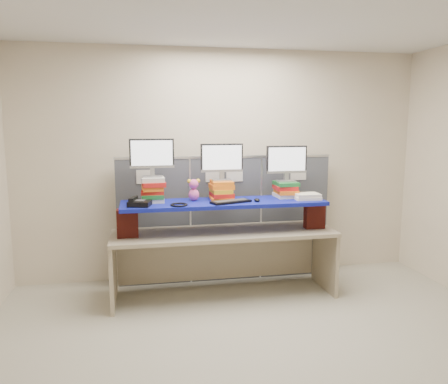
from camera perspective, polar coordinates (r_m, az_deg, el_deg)
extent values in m
cube|color=beige|center=(3.48, 5.81, 0.53)|extent=(5.00, 4.00, 2.80)
cube|color=#B4AF9C|center=(3.94, 5.47, -20.02)|extent=(5.00, 4.00, 0.01)
cube|color=silver|center=(3.56, 6.20, 23.39)|extent=(5.00, 4.00, 0.01)
cube|color=#40444C|center=(5.21, -9.17, -3.99)|extent=(0.85, 0.05, 1.50)
cube|color=#40444C|center=(5.30, 0.24, -3.65)|extent=(0.85, 0.05, 1.50)
cube|color=#40444C|center=(5.53, 9.11, -3.24)|extent=(0.85, 0.05, 1.50)
cube|color=silver|center=(5.19, 0.25, 4.62)|extent=(2.60, 0.06, 0.03)
cube|color=white|center=(5.09, -10.26, 1.96)|extent=(0.20, 0.00, 0.16)
cube|color=white|center=(5.16, -1.33, 2.19)|extent=(0.20, 0.00, 0.16)
cube|color=white|center=(5.20, 1.39, 2.25)|extent=(0.20, 0.00, 0.16)
cube|color=white|center=(5.43, 9.69, 2.40)|extent=(0.20, 0.00, 0.16)
cube|color=tan|center=(4.80, 0.00, -5.38)|extent=(2.44, 0.73, 0.04)
cube|color=tan|center=(4.83, -14.29, -10.16)|extent=(0.05, 0.66, 0.70)
cube|color=tan|center=(5.26, 13.04, -8.53)|extent=(0.05, 0.66, 0.70)
cube|color=maroon|center=(4.63, -12.48, -4.00)|extent=(0.22, 0.12, 0.30)
cube|color=maroon|center=(5.01, 11.73, -2.98)|extent=(0.22, 0.12, 0.30)
cube|color=navy|center=(4.73, 0.00, -1.44)|extent=(2.21, 0.57, 0.04)
cube|color=silver|center=(4.75, -9.29, -1.01)|extent=(0.24, 0.27, 0.04)
cube|color=#1C6A2B|center=(4.74, -9.34, -0.50)|extent=(0.23, 0.28, 0.04)
cube|color=red|center=(4.75, -9.29, 0.03)|extent=(0.25, 0.27, 0.04)
cube|color=orange|center=(4.74, -9.34, 0.52)|extent=(0.23, 0.30, 0.04)
cube|color=red|center=(4.71, -9.17, 1.05)|extent=(0.25, 0.28, 0.05)
cube|color=silver|center=(4.73, -9.28, 1.66)|extent=(0.25, 0.27, 0.05)
cube|color=orange|center=(4.82, -0.37, -0.79)|extent=(0.25, 0.31, 0.03)
cube|color=red|center=(4.82, -0.30, -0.32)|extent=(0.24, 0.31, 0.05)
cube|color=gold|center=(4.82, -0.41, 0.21)|extent=(0.22, 0.30, 0.04)
cube|color=orange|center=(4.80, -0.34, 0.74)|extent=(0.25, 0.27, 0.05)
cube|color=orange|center=(4.82, -0.32, 1.28)|extent=(0.23, 0.30, 0.04)
cube|color=silver|center=(5.03, 8.14, -0.42)|extent=(0.26, 0.29, 0.04)
cube|color=orange|center=(5.01, 8.13, 0.07)|extent=(0.23, 0.30, 0.05)
cube|color=red|center=(5.01, 7.97, 0.60)|extent=(0.24, 0.29, 0.05)
cube|color=#1C6A2B|center=(5.00, 8.08, 1.10)|extent=(0.24, 0.28, 0.04)
cube|color=#9E9EA3|center=(4.72, -9.33, 2.02)|extent=(0.21, 0.13, 0.01)
cube|color=#9E9EA3|center=(4.71, -9.35, 2.62)|extent=(0.05, 0.04, 0.08)
cube|color=black|center=(4.69, -9.41, 5.00)|extent=(0.47, 0.04, 0.31)
cube|color=white|center=(4.67, -9.40, 4.99)|extent=(0.43, 0.01, 0.27)
cube|color=#9E9EA3|center=(4.81, -0.29, 1.57)|extent=(0.21, 0.13, 0.01)
cube|color=#9E9EA3|center=(4.80, -0.29, 2.15)|extent=(0.05, 0.04, 0.08)
cube|color=black|center=(4.78, -0.29, 4.49)|extent=(0.47, 0.04, 0.31)
cube|color=white|center=(4.76, -0.25, 4.47)|extent=(0.43, 0.01, 0.27)
cube|color=#9E9EA3|center=(5.00, 8.11, 1.42)|extent=(0.21, 0.13, 0.01)
cube|color=#9E9EA3|center=(5.00, 8.12, 1.98)|extent=(0.05, 0.04, 0.08)
cube|color=black|center=(4.98, 8.17, 4.23)|extent=(0.47, 0.04, 0.31)
cube|color=white|center=(4.96, 8.25, 4.21)|extent=(0.43, 0.01, 0.27)
cube|color=black|center=(4.62, 0.90, -1.28)|extent=(0.46, 0.28, 0.02)
cube|color=#2E2E30|center=(4.62, 0.91, -1.11)|extent=(0.39, 0.22, 0.00)
ellipsoid|color=black|center=(4.71, 4.32, -1.04)|extent=(0.09, 0.12, 0.03)
cube|color=black|center=(4.52, -10.96, -1.48)|extent=(0.26, 0.24, 0.05)
cube|color=#2E2E30|center=(4.51, -10.97, -1.09)|extent=(0.13, 0.13, 0.01)
cube|color=black|center=(4.52, -11.78, -0.90)|extent=(0.09, 0.20, 0.04)
torus|color=black|center=(4.48, -5.89, -1.66)|extent=(0.21, 0.21, 0.02)
ellipsoid|color=#E858A1|center=(4.75, -3.96, -0.36)|extent=(0.12, 0.10, 0.13)
sphere|color=#E858A1|center=(4.73, -3.97, 1.06)|extent=(0.10, 0.10, 0.10)
sphere|color=yellow|center=(4.72, -4.55, 1.42)|extent=(0.05, 0.05, 0.05)
sphere|color=yellow|center=(4.73, -3.41, 1.45)|extent=(0.05, 0.05, 0.05)
cube|color=white|center=(4.92, 10.78, -0.75)|extent=(0.28, 0.22, 0.03)
cube|color=white|center=(4.92, 10.79, -0.37)|extent=(0.26, 0.21, 0.03)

